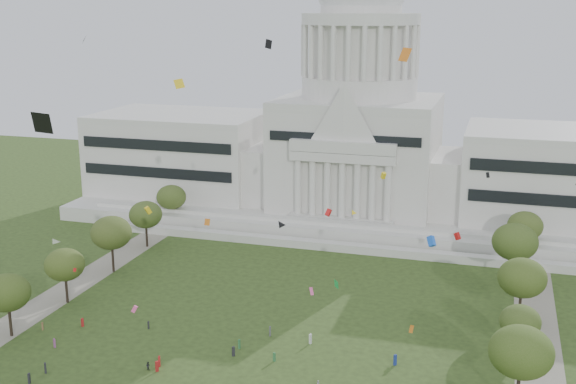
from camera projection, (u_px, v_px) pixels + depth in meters
name	position (u px, v px, depth m)	size (l,w,h in m)	color
capitol	(358.00, 141.00, 204.45)	(160.00, 64.50, 91.30)	silver
path_left	(40.00, 307.00, 145.83)	(8.00, 160.00, 0.04)	gray
path_right	(540.00, 375.00, 119.01)	(8.00, 160.00, 0.04)	gray
row_tree_l_2	(7.00, 293.00, 131.13)	(8.42, 8.42, 11.97)	black
row_tree_r_2	(521.00, 352.00, 106.04)	(9.55, 9.55, 13.58)	black
row_tree_l_3	(65.00, 265.00, 146.35)	(8.12, 8.12, 11.55)	black
row_tree_r_3	(520.00, 322.00, 122.43)	(7.01, 7.01, 9.98)	black
row_tree_l_4	(111.00, 233.00, 163.22)	(9.29, 9.29, 13.21)	black
row_tree_r_4	(522.00, 278.00, 136.21)	(9.19, 9.19, 13.06)	black
row_tree_l_5	(146.00, 215.00, 181.02)	(8.33, 8.33, 11.85)	black
row_tree_r_5	(515.00, 242.00, 155.10)	(9.82, 9.82, 13.96)	black
row_tree_l_6	(171.00, 197.00, 198.34)	(8.19, 8.19, 11.64)	black
row_tree_r_6	(525.00, 226.00, 171.40)	(8.42, 8.42, 11.97)	black
person_8	(148.00, 366.00, 120.51)	(0.70, 0.43, 1.45)	#26262B
person_10	(318.00, 384.00, 114.69)	(0.83, 0.45, 1.41)	silver
distant_crowd	(160.00, 366.00, 120.09)	(67.11, 37.07, 1.91)	#26262B
kite_swarm	(248.00, 224.00, 103.57)	(95.80, 100.43, 65.37)	black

